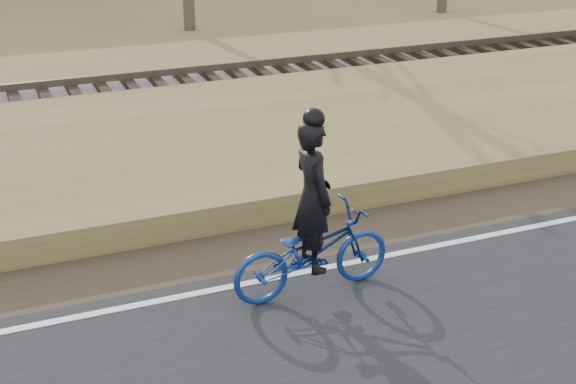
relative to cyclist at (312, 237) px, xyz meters
name	(u,v)px	position (x,y,z in m)	size (l,w,h in m)	color
ground	(182,310)	(-1.59, 0.28, -0.81)	(120.00, 120.00, 0.00)	olive
edge_line	(178,297)	(-1.59, 0.48, -0.75)	(120.00, 0.12, 0.01)	silver
shoulder	(158,265)	(-1.59, 1.48, -0.79)	(120.00, 1.60, 0.04)	#473A2B
embankment	(114,174)	(-1.59, 4.48, -0.59)	(120.00, 5.00, 0.44)	olive
ballast	(79,111)	(-1.59, 8.28, -0.59)	(120.00, 3.00, 0.45)	slate
railroad	(77,97)	(-1.59, 8.28, -0.28)	(120.00, 2.40, 0.29)	black
cyclist	(312,237)	(0.00, 0.00, 0.00)	(2.12, 0.83, 2.38)	navy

